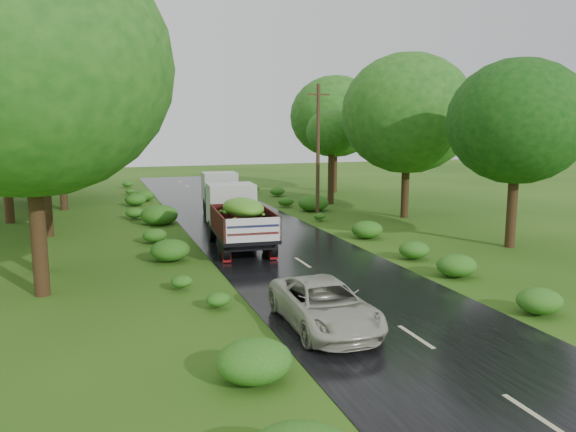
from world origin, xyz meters
name	(u,v)px	position (x,y,z in m)	size (l,w,h in m)	color
ground	(416,337)	(0.00, 0.00, 0.00)	(120.00, 120.00, 0.00)	#224A10
road	(334,284)	(0.00, 5.00, 0.01)	(6.50, 80.00, 0.02)	black
road_lines	(323,276)	(0.00, 6.00, 0.02)	(0.12, 69.60, 0.00)	#BFB78C
truck_near	(238,214)	(-1.64, 11.54, 1.44)	(2.58, 6.20, 2.55)	black
truck_far	(224,193)	(-0.43, 19.53, 1.36)	(2.31, 5.81, 2.40)	black
car	(324,305)	(-1.88, 1.39, 0.62)	(1.99, 4.31, 1.20)	#B9B8A4
utility_pole	(318,151)	(4.25, 17.02, 3.79)	(1.29, 0.21, 7.36)	#382616
trees_left	(37,96)	(-9.99, 21.26, 6.71)	(6.78, 33.59, 8.95)	black
trees_right	(389,119)	(9.37, 18.52, 5.51)	(5.98, 24.11, 7.54)	black
shrubs	(259,227)	(0.00, 14.00, 0.35)	(11.90, 44.00, 0.70)	#226718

